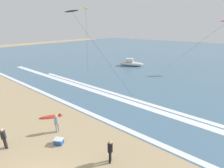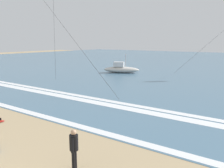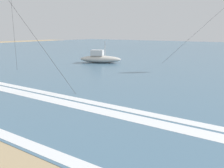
% 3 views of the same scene
% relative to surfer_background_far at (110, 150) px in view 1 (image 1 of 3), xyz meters
% --- Properties ---
extents(ocean_surface, '(140.00, 90.00, 0.01)m').
position_rel_surfer_background_far_xyz_m(ocean_surface, '(-1.35, 48.06, -0.95)').
color(ocean_surface, slate).
rests_on(ocean_surface, ground).
extents(wave_foam_shoreline, '(54.72, 0.53, 0.01)m').
position_rel_surfer_background_far_xyz_m(wave_foam_shoreline, '(-3.04, 3.46, -0.94)').
color(wave_foam_shoreline, white).
rests_on(wave_foam_shoreline, ocean_surface).
extents(wave_foam_mid_break, '(59.03, 0.88, 0.01)m').
position_rel_surfer_background_far_xyz_m(wave_foam_mid_break, '(-1.67, 7.95, -0.94)').
color(wave_foam_mid_break, white).
rests_on(wave_foam_mid_break, ocean_surface).
extents(wave_foam_outer_break, '(37.29, 0.60, 0.01)m').
position_rel_surfer_background_far_xyz_m(wave_foam_outer_break, '(-2.62, 8.89, -0.94)').
color(wave_foam_outer_break, white).
rests_on(wave_foam_outer_break, ocean_surface).
extents(surfer_background_far, '(0.32, 0.49, 1.60)m').
position_rel_surfer_background_far_xyz_m(surfer_background_far, '(0.00, 0.00, 0.00)').
color(surfer_background_far, black).
rests_on(surfer_background_far, ground).
extents(surfer_left_far, '(0.52, 0.32, 1.60)m').
position_rel_surfer_background_far_xyz_m(surfer_left_far, '(-6.56, -3.54, 0.00)').
color(surfer_left_far, '#232328').
rests_on(surfer_left_far, ground).
extents(surfer_foreground_main, '(0.32, 0.52, 1.60)m').
position_rel_surfer_background_far_xyz_m(surfer_foreground_main, '(-5.31, -0.20, 0.00)').
color(surfer_foreground_main, gray).
rests_on(surfer_foreground_main, ground).
extents(surfboard_foreground_flat, '(1.74, 2.04, 0.25)m').
position_rel_surfer_background_far_xyz_m(surfboard_foreground_flat, '(-7.75, 0.72, -0.91)').
color(surfboard_foreground_flat, red).
rests_on(surfboard_foreground_flat, ground).
extents(kite_yellow_low_near, '(2.67, 2.94, 10.98)m').
position_rel_surfer_background_far_xyz_m(kite_yellow_low_near, '(-15.01, 12.86, 9.76)').
color(kite_yellow_low_near, yellow).
rests_on(kite_yellow_low_near, ground).
extents(kite_black_mid_center, '(11.26, 1.19, 10.27)m').
position_rel_surfer_background_far_xyz_m(kite_black_mid_center, '(-13.96, 9.19, 9.03)').
color(kite_black_mid_center, black).
rests_on(kite_black_mid_center, ground).
extents(offshore_boat, '(5.44, 3.70, 2.70)m').
position_rel_surfer_background_far_xyz_m(offshore_boat, '(-12.76, 23.31, -0.40)').
color(offshore_boat, beige).
rests_on(offshore_boat, ground).
extents(cooler_box, '(0.75, 0.68, 0.44)m').
position_rel_surfer_background_far_xyz_m(cooler_box, '(-4.00, -1.01, -0.74)').
color(cooler_box, '#1E4C9E').
rests_on(cooler_box, ground).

